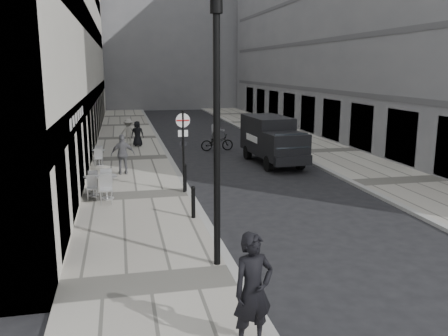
# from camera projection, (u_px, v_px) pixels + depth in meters

# --- Properties ---
(sidewalk) EXTENTS (4.00, 60.00, 0.12)m
(sidewalk) POSITION_uv_depth(u_px,v_px,m) (131.00, 159.00, 25.22)
(sidewalk) COLOR #A6A296
(sidewalk) RESTS_ON ground
(far_sidewalk) EXTENTS (4.00, 60.00, 0.12)m
(far_sidewalk) POSITION_uv_depth(u_px,v_px,m) (324.00, 151.00, 27.53)
(far_sidewalk) COLOR #A6A296
(far_sidewalk) RESTS_ON ground
(building_far) EXTENTS (24.00, 16.00, 22.00)m
(building_far) POSITION_uv_depth(u_px,v_px,m) (148.00, 18.00, 60.00)
(building_far) COLOR slate
(building_far) RESTS_ON ground
(walking_man) EXTENTS (0.84, 0.65, 2.04)m
(walking_man) POSITION_uv_depth(u_px,v_px,m) (253.00, 291.00, 7.97)
(walking_man) COLOR black
(walking_man) RESTS_ON sidewalk
(sign_post) EXTENTS (0.54, 0.09, 3.13)m
(sign_post) POSITION_uv_depth(u_px,v_px,m) (183.00, 141.00, 17.87)
(sign_post) COLOR black
(sign_post) RESTS_ON sidewalk
(lamppost) EXTENTS (0.28, 0.28, 6.21)m
(lamppost) POSITION_uv_depth(u_px,v_px,m) (217.00, 123.00, 10.87)
(lamppost) COLOR black
(lamppost) RESTS_ON sidewalk
(bollard_near) EXTENTS (0.14, 0.14, 1.03)m
(bollard_near) POSITION_uv_depth(u_px,v_px,m) (185.00, 178.00, 18.28)
(bollard_near) COLOR black
(bollard_near) RESTS_ON sidewalk
(bollard_far) EXTENTS (0.13, 0.13, 0.97)m
(bollard_far) POSITION_uv_depth(u_px,v_px,m) (193.00, 203.00, 15.06)
(bollard_far) COLOR black
(bollard_far) RESTS_ON sidewalk
(panel_van) EXTENTS (2.13, 5.11, 2.36)m
(panel_van) POSITION_uv_depth(u_px,v_px,m) (272.00, 138.00, 24.07)
(panel_van) COLOR black
(panel_van) RESTS_ON ground
(cyclist) EXTENTS (1.93, 0.73, 2.07)m
(cyclist) POSITION_uv_depth(u_px,v_px,m) (217.00, 137.00, 27.92)
(cyclist) COLOR black
(cyclist) RESTS_ON ground
(pedestrian_a) EXTENTS (1.08, 0.51, 1.80)m
(pedestrian_a) POSITION_uv_depth(u_px,v_px,m) (123.00, 154.00, 21.20)
(pedestrian_a) COLOR #5E5D63
(pedestrian_a) RESTS_ON sidewalk
(pedestrian_b) EXTENTS (1.10, 0.67, 1.67)m
(pedestrian_b) POSITION_uv_depth(u_px,v_px,m) (128.00, 132.00, 28.96)
(pedestrian_b) COLOR #9C9890
(pedestrian_b) RESTS_ON sidewalk
(pedestrian_c) EXTENTS (0.75, 0.49, 1.53)m
(pedestrian_c) POSITION_uv_depth(u_px,v_px,m) (137.00, 134.00, 28.86)
(pedestrian_c) COLOR black
(pedestrian_c) RESTS_ON sidewalk
(cafe_table_near) EXTENTS (0.68, 1.53, 0.87)m
(cafe_table_near) POSITION_uv_depth(u_px,v_px,m) (93.00, 184.00, 17.66)
(cafe_table_near) COLOR #A7A7A9
(cafe_table_near) RESTS_ON sidewalk
(cafe_table_mid) EXTENTS (0.69, 1.56, 0.89)m
(cafe_table_mid) POSITION_uv_depth(u_px,v_px,m) (99.00, 156.00, 23.25)
(cafe_table_mid) COLOR #B8B8BA
(cafe_table_mid) RESTS_ON sidewalk
(cafe_table_far) EXTENTS (0.79, 1.78, 1.01)m
(cafe_table_far) POSITION_uv_depth(u_px,v_px,m) (106.00, 185.00, 17.24)
(cafe_table_far) COLOR silver
(cafe_table_far) RESTS_ON sidewalk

